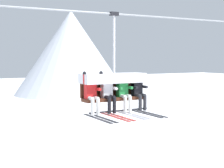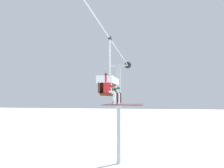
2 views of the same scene
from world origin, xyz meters
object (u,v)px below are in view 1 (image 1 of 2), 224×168
skier_green (124,92)px  skier_white (108,92)px  skier_black (139,91)px  skier_red (92,93)px  chairlift_chair (113,82)px

skier_green → skier_white: bearing=179.3°
skier_black → skier_green: bearing=180.0°
skier_red → skier_white: size_ratio=1.00×
chairlift_chair → skier_white: 0.46m
chairlift_chair → skier_green: 0.47m
chairlift_chair → skier_white: chairlift_chair is taller
skier_red → skier_white: bearing=0.0°
skier_black → skier_white: bearing=179.7°
skier_red → skier_black: 1.68m
skier_red → skier_green: bearing=-0.3°
skier_white → skier_black: 1.12m
skier_white → skier_red: bearing=180.0°
chairlift_chair → skier_red: 0.92m
chairlift_chair → skier_red: chairlift_chair is taller
skier_green → skier_black: same height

